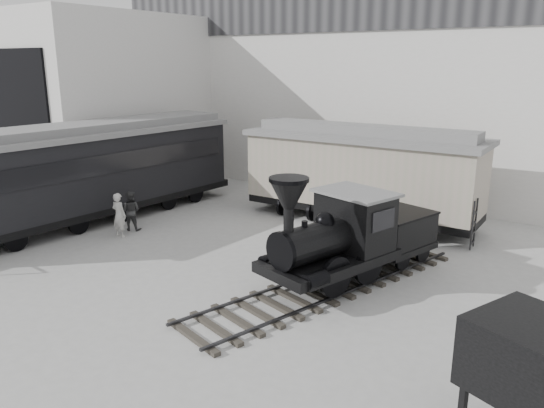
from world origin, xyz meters
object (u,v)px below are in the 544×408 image
Objects in this scene: visitor_b at (131,211)px; coal_hopper at (541,372)px; passenger_coach at (93,171)px; boxcar at (361,172)px; locomotive at (346,241)px; visitor_a at (119,215)px.

coal_hopper is at bearing 139.39° from visitor_b.
passenger_coach reaches higher than visitor_b.
visitor_b is at bearing -175.29° from coal_hopper.
boxcar is 11.33m from passenger_coach.
locomotive is 1.02× the size of boxcar.
locomotive is at bearing 157.24° from visitor_b.
visitor_a is at bearing 85.52° from visitor_b.
coal_hopper reaches higher than visitor_b.
visitor_a is at bearing -157.87° from locomotive.
passenger_coach is 8.36× the size of visitor_a.
locomotive is 11.89m from passenger_coach.
visitor_b is (-0.29, 0.84, -0.07)m from visitor_a.
locomotive is at bearing -176.49° from visitor_a.
boxcar reaches higher than passenger_coach.
passenger_coach reaches higher than coal_hopper.
visitor_b is 0.60× the size of coal_hopper.
coal_hopper is at bearing -53.43° from boxcar.
boxcar is (-2.38, 6.20, 0.85)m from locomotive.
locomotive is 0.70× the size of passenger_coach.
boxcar reaches higher than coal_hopper.
boxcar is at bearing 127.13° from locomotive.
boxcar reaches higher than visitor_b.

